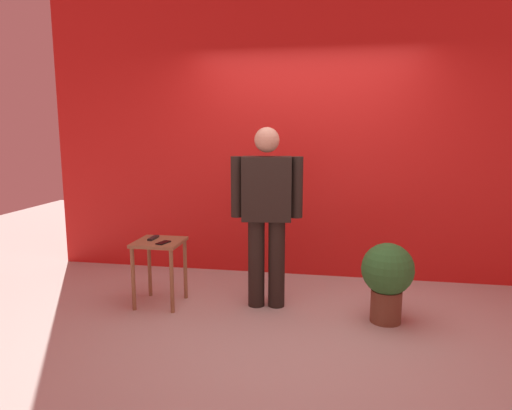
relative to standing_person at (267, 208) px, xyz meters
name	(u,v)px	position (x,y,z in m)	size (l,w,h in m)	color
ground_plane	(290,327)	(0.27, -0.44, -0.92)	(12.00, 12.00, 0.00)	#B7B2A8
back_wall_red	(306,129)	(0.27, 1.05, 0.71)	(5.86, 0.12, 3.26)	red
standing_person	(267,208)	(0.00, 0.00, 0.00)	(0.66, 0.27, 1.65)	black
side_table	(159,254)	(-0.99, -0.13, -0.44)	(0.43, 0.43, 0.61)	olive
cell_phone	(163,243)	(-0.91, -0.21, -0.31)	(0.07, 0.14, 0.01)	black
tv_remote	(153,238)	(-1.06, -0.08, -0.30)	(0.04, 0.17, 0.02)	black
potted_plant	(387,276)	(1.06, -0.18, -0.52)	(0.44, 0.44, 0.69)	brown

